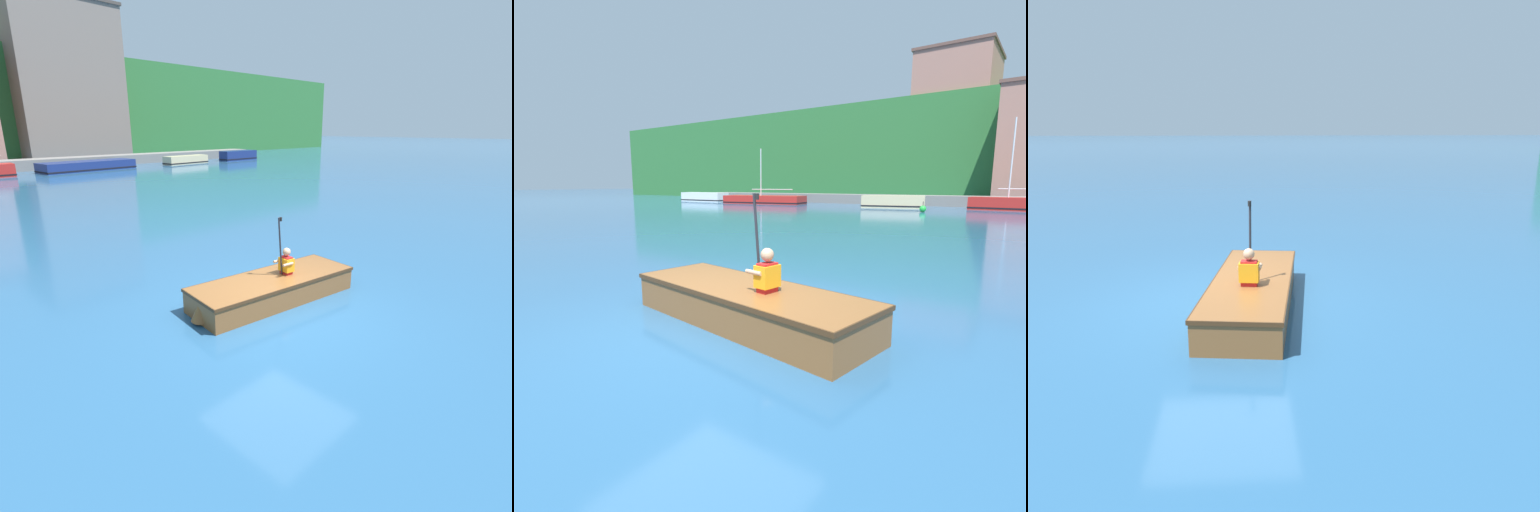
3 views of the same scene
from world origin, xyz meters
TOP-DOWN VIEW (x-y plane):
  - ground_plane at (0.00, 0.00)m, footprint 300.00×300.00m
  - waterfront_warehouse_left at (-6.80, 46.58)m, footprint 7.88×9.07m
  - marina_dock at (0.00, 33.71)m, footprint 61.48×2.40m
  - moored_boat_dock_west_end at (-7.18, 28.32)m, footprint 5.04×2.52m
  - moored_boat_dock_center_near at (-28.42, 28.51)m, footprint 5.62×1.86m
  - moored_boat_dock_center_far at (-19.93, 28.27)m, footprint 8.25×4.23m
  - moored_boat_dock_east_inner at (0.88, 30.07)m, footprint 5.70×2.02m
  - rowboat_foreground at (0.30, 0.53)m, footprint 3.81×1.71m
  - person_paddler at (0.69, 0.48)m, footprint 0.38×0.39m
  - channel_buoy at (-3.87, 24.69)m, footprint 0.44×0.44m

SIDE VIEW (x-z plane):
  - ground_plane at x=0.00m, z-range 0.00..0.00m
  - channel_buoy at x=-3.87m, z-range -0.14..0.58m
  - rowboat_foreground at x=0.30m, z-range 0.03..0.53m
  - moored_boat_dock_center_far at x=-19.93m, z-range -2.26..3.00m
  - marina_dock at x=0.00m, z-range 0.00..0.90m
  - moored_boat_dock_center_near at x=-28.42m, z-range -0.03..0.95m
  - moored_boat_dock_east_inner at x=0.88m, z-range -2.78..3.70m
  - moored_boat_dock_west_end at x=-7.18m, z-range -0.03..0.96m
  - person_paddler at x=0.69m, z-range 0.14..1.38m
  - waterfront_warehouse_left at x=-6.80m, z-range 0.01..16.04m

